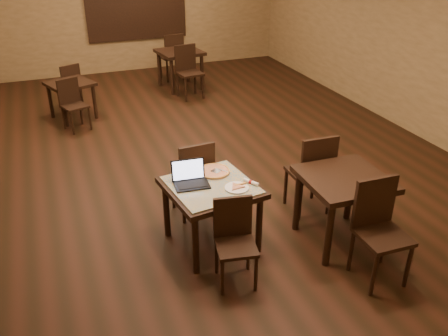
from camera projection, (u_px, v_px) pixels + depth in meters
name	position (u px, v px, depth m)	size (l,w,h in m)	color
ground	(179.00, 154.00, 7.44)	(10.00, 10.00, 0.00)	black
wall_back	(114.00, 7.00, 10.87)	(8.00, 0.02, 3.00)	#967A4C
wall_front	(424.00, 278.00, 2.62)	(8.00, 0.02, 3.00)	#967A4C
wall_right	(402.00, 37.00, 8.03)	(0.02, 10.00, 3.00)	#967A4C
mural	(136.00, 4.00, 10.98)	(2.34, 0.05, 1.64)	#265A8C
tiled_table	(211.00, 193.00, 5.09)	(1.03, 1.03, 0.76)	black
chair_main_near	(234.00, 236.00, 4.65)	(0.45, 0.45, 0.89)	black
chair_main_far	(194.00, 175.00, 5.64)	(0.46, 0.46, 1.00)	black
laptop	(190.00, 178.00, 5.04)	(0.38, 0.31, 0.25)	black
plate	(237.00, 188.00, 4.96)	(0.26, 0.26, 0.01)	white
pizza_slice	(237.00, 187.00, 4.95)	(0.18, 0.18, 0.02)	beige
pizza_pan	(214.00, 172.00, 5.28)	(0.36, 0.36, 0.01)	silver
pizza_whole	(214.00, 171.00, 5.27)	(0.36, 0.36, 0.03)	beige
spatula	(216.00, 171.00, 5.26)	(0.09, 0.23, 0.01)	silver
napkin_roll	(251.00, 182.00, 5.05)	(0.13, 0.17, 0.04)	white
other_table_a	(180.00, 57.00, 10.10)	(0.98, 0.98, 0.81)	black
other_table_a_chair_near	(188.00, 68.00, 9.62)	(0.51, 0.51, 1.05)	black
other_table_a_chair_far	(173.00, 54.00, 10.65)	(0.51, 0.51, 1.05)	black
other_table_b	(70.00, 89.00, 8.55)	(0.94, 0.94, 0.68)	black
other_table_b_chair_near	(72.00, 101.00, 8.15)	(0.49, 0.49, 0.88)	black
other_table_b_chair_far	(70.00, 84.00, 9.02)	(0.49, 0.49, 0.88)	black
other_table_c	(343.00, 188.00, 5.14)	(0.91, 0.91, 0.82)	black
other_table_c_chair_near	(379.00, 224.00, 4.67)	(0.48, 0.48, 1.06)	black
other_table_c_chair_far	(313.00, 170.00, 5.69)	(0.48, 0.48, 1.06)	black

